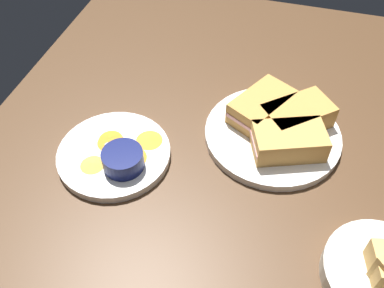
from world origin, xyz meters
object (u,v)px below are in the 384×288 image
Objects in this scene: plate_sandwich_main at (272,135)px; plate_chips_companion at (114,154)px; sandwich_half_near at (289,141)px; ramekin_dark_sauce at (264,103)px; bread_basket_rear at (383,274)px; ramekin_light_gravy at (123,159)px; spoon_by_dark_ramekin at (270,128)px; sandwich_half_extra at (262,107)px; spoon_by_gravy_ramekin at (128,164)px; sandwich_half_far at (297,116)px.

plate_sandwich_main is 30.90cm from plate_chips_companion.
plate_chips_companion is (31.12, 9.29, -3.20)cm from sandwich_half_near.
bread_basket_rear is (-23.00, 30.06, -1.52)cm from ramekin_dark_sauce.
sandwich_half_near is at bearing 129.07° from plate_sandwich_main.
sandwich_half_near is 0.86× the size of bread_basket_rear.
sandwich_half_near is 26.96cm from bread_basket_rear.
ramekin_light_gravy is at bearing 43.99° from ramekin_dark_sauce.
ramekin_dark_sauce is 0.65× the size of spoon_by_dark_ramekin.
sandwich_half_extra is 1.28cm from ramekin_dark_sauce.
spoon_by_gravy_ramekin is at bearing 148.79° from plate_chips_companion.
spoon_by_dark_ramekin is at bearing 115.79° from ramekin_dark_sauce.
sandwich_half_far is at bearing -146.43° from ramekin_light_gravy.
spoon_by_dark_ramekin is at bearing 29.55° from sandwich_half_far.
sandwich_half_near is at bearing 84.07° from sandwich_half_far.
plate_chips_companion is (27.94, 13.20, 0.00)cm from plate_sandwich_main.
ramekin_dark_sauce is at bearing -136.01° from ramekin_light_gravy.
plate_chips_companion is 4.94cm from ramekin_light_gravy.
sandwich_half_far is (-3.91, -3.17, 3.20)cm from plate_sandwich_main.
ramekin_dark_sauce is 37.88cm from bread_basket_rear.
sandwich_half_far is 0.98× the size of sandwich_half_extra.
spoon_by_gravy_ramekin reaches higher than plate_chips_companion.
sandwich_half_far reaches higher than ramekin_dark_sauce.
plate_sandwich_main is 1.78× the size of sandwich_half_near.
plate_sandwich_main is at bearing 129.07° from sandwich_half_extra.
plate_sandwich_main is 1.25× the size of plate_chips_companion.
ramekin_dark_sauce reaches higher than plate_sandwich_main.
sandwich_half_extra is at bearing -54.35° from spoon_by_dark_ramekin.
sandwich_half_extra is at bearing -50.93° from plate_sandwich_main.
ramekin_dark_sauce is at bearing -135.33° from spoon_by_gravy_ramekin.
sandwich_half_extra reaches higher than plate_sandwich_main.
plate_sandwich_main is 2.88× the size of spoon_by_gravy_ramekin.
ramekin_light_gravy is at bearing 18.48° from spoon_by_gravy_ramekin.
ramekin_light_gravy is at bearing 23.15° from sandwich_half_near.
sandwich_half_near is at bearing -156.72° from spoon_by_gravy_ramekin.
plate_chips_companion is at bearing 25.28° from plate_sandwich_main.
plate_chips_companion is 2.31× the size of spoon_by_gravy_ramekin.
sandwich_half_far is 34.41cm from ramekin_light_gravy.
sandwich_half_extra is 1.58× the size of spoon_by_dark_ramekin.
ramekin_light_gravy is 45.69cm from bread_basket_rear.
plate_sandwich_main is 5.97cm from sandwich_half_near.
bread_basket_rear reaches higher than ramekin_light_gravy.
sandwich_half_near reaches higher than plate_sandwich_main.
plate_chips_companion is (24.77, 17.11, -3.20)cm from sandwich_half_extra.
sandwich_half_near is (-3.17, 3.91, 3.20)cm from plate_sandwich_main.
spoon_by_gravy_ramekin is at bearing -11.95° from bread_basket_rear.
sandwich_half_far is (-0.74, -7.08, 0.00)cm from sandwich_half_near.
sandwich_half_near is 32.63cm from plate_chips_companion.
ramekin_light_gravy is (24.75, 15.85, 2.68)cm from plate_sandwich_main.
spoon_by_dark_ramekin is (3.93, -4.44, -2.04)cm from sandwich_half_near.
sandwich_half_near is at bearing -51.27° from bread_basket_rear.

